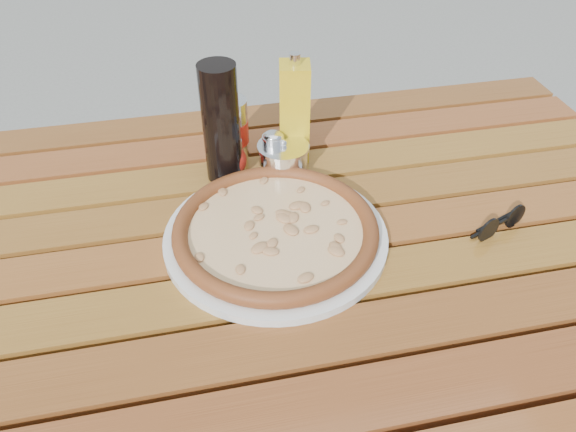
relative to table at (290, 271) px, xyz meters
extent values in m
cube|color=#37200C|center=(0.64, 0.39, -0.32)|extent=(0.06, 0.06, 0.70)
cube|color=#361B0C|center=(0.00, 0.00, 0.03)|extent=(1.36, 0.86, 0.04)
cube|color=#50230E|center=(0.00, -0.30, 0.06)|extent=(1.40, 0.09, 0.03)
cube|color=#51270E|center=(0.00, -0.20, 0.06)|extent=(1.40, 0.09, 0.03)
cube|color=#5C3510|center=(0.00, -0.10, 0.06)|extent=(1.40, 0.09, 0.03)
cube|color=#5C2D10|center=(0.00, 0.00, 0.06)|extent=(1.40, 0.09, 0.03)
cube|color=#58300F|center=(0.00, 0.10, 0.06)|extent=(1.40, 0.09, 0.03)
cube|color=#5E3710|center=(0.00, 0.20, 0.06)|extent=(1.40, 0.09, 0.03)
cube|color=#59280F|center=(0.00, 0.30, 0.06)|extent=(1.40, 0.09, 0.03)
cube|color=#4E260D|center=(0.00, 0.41, 0.06)|extent=(1.40, 0.09, 0.03)
cylinder|color=silver|center=(-0.02, 0.00, 0.08)|extent=(0.45, 0.45, 0.01)
cylinder|color=#FFE8B6|center=(-0.02, 0.00, 0.09)|extent=(0.34, 0.34, 0.01)
torus|color=black|center=(-0.02, 0.00, 0.10)|extent=(0.36, 0.36, 0.03)
ellipsoid|color=#B42014|center=(-0.07, 0.20, 0.11)|extent=(0.06, 0.06, 0.06)
cylinder|color=silver|center=(-0.07, 0.20, 0.14)|extent=(0.05, 0.05, 0.02)
ellipsoid|color=white|center=(-0.07, 0.20, 0.15)|extent=(0.04, 0.04, 0.02)
ellipsoid|color=#313C18|center=(0.01, 0.20, 0.11)|extent=(0.07, 0.07, 0.06)
cylinder|color=silver|center=(0.01, 0.20, 0.14)|extent=(0.05, 0.05, 0.02)
ellipsoid|color=white|center=(0.01, 0.20, 0.15)|extent=(0.05, 0.05, 0.02)
cylinder|color=black|center=(-0.08, 0.20, 0.19)|extent=(0.07, 0.07, 0.22)
cylinder|color=silver|center=(-0.06, 0.26, 0.14)|extent=(0.09, 0.09, 0.12)
cylinder|color=red|center=(-0.06, 0.26, 0.13)|extent=(0.09, 0.09, 0.04)
cube|color=gold|center=(0.06, 0.24, 0.17)|extent=(0.06, 0.06, 0.19)
cylinder|color=silver|center=(0.06, 0.24, 0.28)|extent=(0.02, 0.02, 0.02)
cylinder|color=silver|center=(0.03, 0.18, 0.10)|extent=(0.11, 0.11, 0.05)
cylinder|color=silver|center=(0.03, 0.18, 0.13)|extent=(0.12, 0.12, 0.01)
sphere|color=silver|center=(0.03, 0.18, 0.14)|extent=(0.02, 0.02, 0.01)
cylinder|color=black|center=(0.31, -0.07, 0.09)|extent=(0.04, 0.02, 0.04)
cylinder|color=black|center=(0.37, -0.04, 0.09)|extent=(0.04, 0.02, 0.04)
cube|color=black|center=(0.34, -0.06, 0.10)|extent=(0.02, 0.01, 0.00)
cube|color=black|center=(0.33, -0.05, 0.08)|extent=(0.09, 0.04, 0.00)
cube|color=black|center=(0.34, -0.04, 0.08)|extent=(0.09, 0.04, 0.00)
camera|label=1|loc=(-0.14, -0.66, 0.69)|focal=35.00mm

